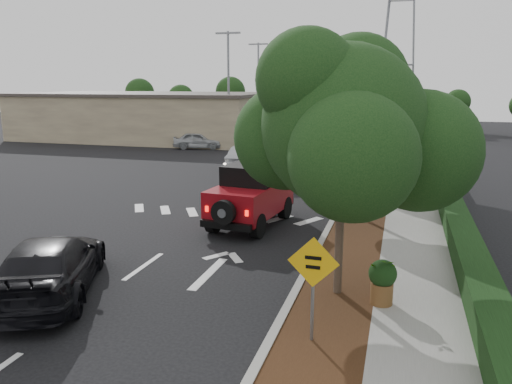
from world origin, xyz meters
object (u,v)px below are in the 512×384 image
at_px(silver_suv_ahead, 270,172).
at_px(speed_hump_sign, 313,275).
at_px(red_jeep, 253,194).
at_px(black_suv_oncoming, 50,266).

distance_m(silver_suv_ahead, speed_hump_sign, 16.11).
height_order(red_jeep, silver_suv_ahead, red_jeep).
bearing_deg(black_suv_oncoming, silver_suv_ahead, -121.21).
distance_m(black_suv_oncoming, speed_hump_sign, 6.75).
bearing_deg(speed_hump_sign, silver_suv_ahead, 108.98).
bearing_deg(red_jeep, black_suv_oncoming, -105.38).
relative_size(red_jeep, black_suv_oncoming, 0.90).
distance_m(red_jeep, black_suv_oncoming, 8.03).
height_order(black_suv_oncoming, speed_hump_sign, speed_hump_sign).
bearing_deg(silver_suv_ahead, red_jeep, -95.80).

